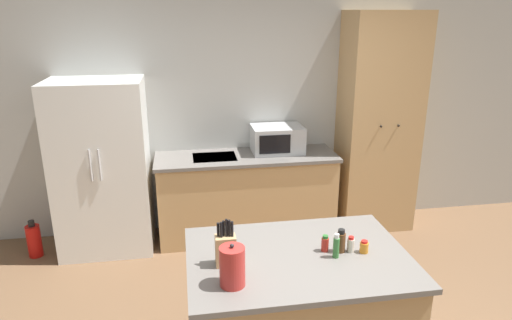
{
  "coord_description": "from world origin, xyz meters",
  "views": [
    {
      "loc": [
        -0.83,
        -2.45,
        2.34
      ],
      "look_at": [
        -0.2,
        1.4,
        1.05
      ],
      "focal_mm": 32.0,
      "sensor_mm": 36.0,
      "label": 1
    }
  ],
  "objects_px": {
    "refrigerator": "(102,168)",
    "spice_bottle_short_red": "(336,246)",
    "pantry_cabinet": "(378,124)",
    "knife_block": "(226,249)",
    "spice_bottle_green_herb": "(364,247)",
    "spice_bottle_tall_dark": "(325,244)",
    "spice_bottle_pale_salt": "(351,245)",
    "spice_bottle_amber_oil": "(341,241)",
    "kettle": "(232,266)",
    "fire_extinguisher": "(34,240)",
    "microwave": "(277,139)"
  },
  "relations": [
    {
      "from": "microwave",
      "to": "spice_bottle_amber_oil",
      "type": "relative_size",
      "value": 3.52
    },
    {
      "from": "refrigerator",
      "to": "spice_bottle_short_red",
      "type": "height_order",
      "value": "refrigerator"
    },
    {
      "from": "microwave",
      "to": "spice_bottle_short_red",
      "type": "height_order",
      "value": "microwave"
    },
    {
      "from": "spice_bottle_green_herb",
      "to": "knife_block",
      "type": "bearing_deg",
      "value": -179.97
    },
    {
      "from": "spice_bottle_amber_oil",
      "to": "spice_bottle_green_herb",
      "type": "relative_size",
      "value": 1.88
    },
    {
      "from": "knife_block",
      "to": "fire_extinguisher",
      "type": "height_order",
      "value": "knife_block"
    },
    {
      "from": "spice_bottle_tall_dark",
      "to": "spice_bottle_green_herb",
      "type": "xyz_separation_m",
      "value": [
        0.23,
        -0.06,
        -0.01
      ]
    },
    {
      "from": "knife_block",
      "to": "kettle",
      "type": "bearing_deg",
      "value": -86.13
    },
    {
      "from": "refrigerator",
      "to": "microwave",
      "type": "xyz_separation_m",
      "value": [
        1.78,
        0.11,
        0.18
      ]
    },
    {
      "from": "microwave",
      "to": "knife_block",
      "type": "xyz_separation_m",
      "value": [
        -0.77,
        -2.18,
        -0.03
      ]
    },
    {
      "from": "microwave",
      "to": "knife_block",
      "type": "distance_m",
      "value": 2.31
    },
    {
      "from": "microwave",
      "to": "spice_bottle_tall_dark",
      "type": "distance_m",
      "value": 2.13
    },
    {
      "from": "refrigerator",
      "to": "knife_block",
      "type": "distance_m",
      "value": 2.31
    },
    {
      "from": "spice_bottle_tall_dark",
      "to": "spice_bottle_amber_oil",
      "type": "xyz_separation_m",
      "value": [
        0.09,
        -0.02,
        0.02
      ]
    },
    {
      "from": "kettle",
      "to": "spice_bottle_green_herb",
      "type": "bearing_deg",
      "value": 14.34
    },
    {
      "from": "knife_block",
      "to": "kettle",
      "type": "relative_size",
      "value": 1.16
    },
    {
      "from": "knife_block",
      "to": "spice_bottle_green_herb",
      "type": "relative_size",
      "value": 3.62
    },
    {
      "from": "spice_bottle_short_red",
      "to": "spice_bottle_pale_salt",
      "type": "relative_size",
      "value": 1.52
    },
    {
      "from": "refrigerator",
      "to": "knife_block",
      "type": "relative_size",
      "value": 5.9
    },
    {
      "from": "spice_bottle_tall_dark",
      "to": "fire_extinguisher",
      "type": "relative_size",
      "value": 0.28
    },
    {
      "from": "refrigerator",
      "to": "spice_bottle_tall_dark",
      "type": "xyz_separation_m",
      "value": [
        1.64,
        -2.01,
        0.1
      ]
    },
    {
      "from": "spice_bottle_tall_dark",
      "to": "refrigerator",
      "type": "bearing_deg",
      "value": 129.15
    },
    {
      "from": "microwave",
      "to": "spice_bottle_short_red",
      "type": "bearing_deg",
      "value": -92.64
    },
    {
      "from": "spice_bottle_tall_dark",
      "to": "spice_bottle_amber_oil",
      "type": "bearing_deg",
      "value": -14.58
    },
    {
      "from": "pantry_cabinet",
      "to": "spice_bottle_short_red",
      "type": "xyz_separation_m",
      "value": [
        -1.2,
        -2.16,
        -0.19
      ]
    },
    {
      "from": "microwave",
      "to": "fire_extinguisher",
      "type": "height_order",
      "value": "microwave"
    },
    {
      "from": "spice_bottle_tall_dark",
      "to": "spice_bottle_green_herb",
      "type": "distance_m",
      "value": 0.24
    },
    {
      "from": "microwave",
      "to": "fire_extinguisher",
      "type": "distance_m",
      "value": 2.64
    },
    {
      "from": "knife_block",
      "to": "spice_bottle_pale_salt",
      "type": "relative_size",
      "value": 2.84
    },
    {
      "from": "refrigerator",
      "to": "fire_extinguisher",
      "type": "relative_size",
      "value": 4.49
    },
    {
      "from": "fire_extinguisher",
      "to": "spice_bottle_tall_dark",
      "type": "bearing_deg",
      "value": -39.33
    },
    {
      "from": "spice_bottle_amber_oil",
      "to": "spice_bottle_green_herb",
      "type": "height_order",
      "value": "spice_bottle_amber_oil"
    },
    {
      "from": "spice_bottle_amber_oil",
      "to": "kettle",
      "type": "xyz_separation_m",
      "value": [
        -0.7,
        -0.25,
        0.04
      ]
    },
    {
      "from": "microwave",
      "to": "spice_bottle_short_red",
      "type": "relative_size",
      "value": 3.41
    },
    {
      "from": "refrigerator",
      "to": "spice_bottle_pale_salt",
      "type": "xyz_separation_m",
      "value": [
        1.79,
        -2.05,
        0.1
      ]
    },
    {
      "from": "refrigerator",
      "to": "spice_bottle_amber_oil",
      "type": "relative_size",
      "value": 11.36
    },
    {
      "from": "microwave",
      "to": "spice_bottle_amber_oil",
      "type": "distance_m",
      "value": 2.15
    },
    {
      "from": "microwave",
      "to": "fire_extinguisher",
      "type": "bearing_deg",
      "value": -175.41
    },
    {
      "from": "spice_bottle_short_red",
      "to": "kettle",
      "type": "relative_size",
      "value": 0.62
    },
    {
      "from": "spice_bottle_amber_oil",
      "to": "spice_bottle_green_herb",
      "type": "bearing_deg",
      "value": -13.36
    },
    {
      "from": "spice_bottle_tall_dark",
      "to": "knife_block",
      "type": "bearing_deg",
      "value": -174.75
    },
    {
      "from": "pantry_cabinet",
      "to": "spice_bottle_short_red",
      "type": "relative_size",
      "value": 14.96
    },
    {
      "from": "pantry_cabinet",
      "to": "spice_bottle_pale_salt",
      "type": "relative_size",
      "value": 22.74
    },
    {
      "from": "refrigerator",
      "to": "spice_bottle_pale_salt",
      "type": "bearing_deg",
      "value": -48.79
    },
    {
      "from": "spice_bottle_pale_salt",
      "to": "microwave",
      "type": "bearing_deg",
      "value": 90.29
    },
    {
      "from": "knife_block",
      "to": "spice_bottle_short_red",
      "type": "height_order",
      "value": "knife_block"
    },
    {
      "from": "pantry_cabinet",
      "to": "fire_extinguisher",
      "type": "height_order",
      "value": "pantry_cabinet"
    },
    {
      "from": "spice_bottle_tall_dark",
      "to": "spice_bottle_short_red",
      "type": "bearing_deg",
      "value": -64.28
    },
    {
      "from": "pantry_cabinet",
      "to": "knife_block",
      "type": "xyz_separation_m",
      "value": [
        -1.87,
        -2.13,
        -0.16
      ]
    },
    {
      "from": "pantry_cabinet",
      "to": "spice_bottle_short_red",
      "type": "distance_m",
      "value": 2.48
    }
  ]
}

